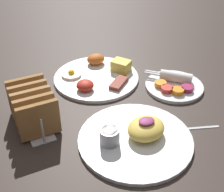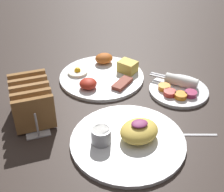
# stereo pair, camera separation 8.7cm
# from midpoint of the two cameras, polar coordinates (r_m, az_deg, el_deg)

# --- Properties ---
(ground_plane) EXTENTS (3.00, 3.00, 0.00)m
(ground_plane) POSITION_cam_midpoint_polar(r_m,az_deg,el_deg) (0.86, -0.92, -2.78)
(ground_plane) COLOR #332823
(plate_breakfast) EXTENTS (0.27, 0.27, 0.05)m
(plate_breakfast) POSITION_cam_midpoint_polar(r_m,az_deg,el_deg) (1.00, -5.05, 3.76)
(plate_breakfast) COLOR white
(plate_breakfast) RESTS_ON ground_plane
(plate_condiments) EXTENTS (0.18, 0.18, 0.04)m
(plate_condiments) POSITION_cam_midpoint_polar(r_m,az_deg,el_deg) (0.96, 8.80, 2.02)
(plate_condiments) COLOR white
(plate_condiments) RESTS_ON ground_plane
(plate_foreground) EXTENTS (0.28, 0.28, 0.06)m
(plate_foreground) POSITION_cam_midpoint_polar(r_m,az_deg,el_deg) (0.76, 1.12, -7.49)
(plate_foreground) COLOR white
(plate_foreground) RESTS_ON ground_plane
(toast_rack) EXTENTS (0.10, 0.18, 0.10)m
(toast_rack) POSITION_cam_midpoint_polar(r_m,az_deg,el_deg) (0.83, -17.19, -2.16)
(toast_rack) COLOR #B7B7BC
(toast_rack) RESTS_ON ground_plane
(teaspoon) EXTENTS (0.13, 0.05, 0.01)m
(teaspoon) POSITION_cam_midpoint_polar(r_m,az_deg,el_deg) (0.81, 10.47, -5.92)
(teaspoon) COLOR silver
(teaspoon) RESTS_ON ground_plane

